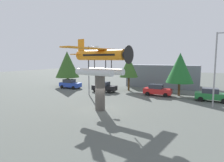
# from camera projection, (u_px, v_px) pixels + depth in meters

# --- Properties ---
(ground_plane) EXTENTS (140.00, 140.00, 0.00)m
(ground_plane) POSITION_uv_depth(u_px,v_px,m) (100.00, 110.00, 21.09)
(ground_plane) COLOR #515651
(display_pedestal) EXTENTS (1.10, 1.10, 3.92)m
(display_pedestal) POSITION_uv_depth(u_px,v_px,m) (100.00, 93.00, 20.87)
(display_pedestal) COLOR #4C4742
(display_pedestal) RESTS_ON ground
(floatplane_monument) EXTENTS (7.12, 10.43, 4.00)m
(floatplane_monument) POSITION_uv_depth(u_px,v_px,m) (101.00, 60.00, 20.37)
(floatplane_monument) COLOR silver
(floatplane_monument) RESTS_ON display_pedestal
(car_near_blue) EXTENTS (4.20, 2.02, 1.76)m
(car_near_blue) POSITION_uv_depth(u_px,v_px,m) (70.00, 84.00, 36.53)
(car_near_blue) COLOR #2847B7
(car_near_blue) RESTS_ON ground
(car_mid_black) EXTENTS (4.20, 2.02, 1.76)m
(car_mid_black) POSITION_uv_depth(u_px,v_px,m) (104.00, 87.00, 32.62)
(car_mid_black) COLOR black
(car_mid_black) RESTS_ON ground
(car_far_red) EXTENTS (4.20, 2.02, 1.76)m
(car_far_red) POSITION_uv_depth(u_px,v_px,m) (157.00, 90.00, 29.29)
(car_far_red) COLOR red
(car_far_red) RESTS_ON ground
(car_distant_green) EXTENTS (4.20, 2.02, 1.76)m
(car_distant_green) POSITION_uv_depth(u_px,v_px,m) (211.00, 95.00, 25.38)
(car_distant_green) COLOR #237A38
(car_distant_green) RESTS_ON ground
(streetlight_primary) EXTENTS (1.84, 0.28, 7.62)m
(streetlight_primary) POSITION_uv_depth(u_px,v_px,m) (90.00, 67.00, 29.28)
(streetlight_primary) COLOR gray
(streetlight_primary) RESTS_ON ground
(streetlight_secondary) EXTENTS (1.84, 0.28, 8.66)m
(streetlight_secondary) POSITION_uv_depth(u_px,v_px,m) (217.00, 65.00, 21.70)
(streetlight_secondary) COLOR gray
(streetlight_secondary) RESTS_ON ground
(storefront_building) EXTENTS (13.99, 6.48, 4.44)m
(storefront_building) POSITION_uv_depth(u_px,v_px,m) (163.00, 76.00, 39.33)
(storefront_building) COLOR slate
(storefront_building) RESTS_ON ground
(tree_west) EXTENTS (4.78, 4.78, 7.22)m
(tree_west) POSITION_uv_depth(u_px,v_px,m) (67.00, 64.00, 38.60)
(tree_west) COLOR brown
(tree_west) RESTS_ON ground
(tree_east) EXTENTS (3.35, 3.35, 6.15)m
(tree_east) POSITION_uv_depth(u_px,v_px,m) (129.00, 67.00, 33.75)
(tree_east) COLOR brown
(tree_east) RESTS_ON ground
(tree_center_back) EXTENTS (4.11, 4.11, 6.60)m
(tree_center_back) POSITION_uv_depth(u_px,v_px,m) (180.00, 68.00, 28.82)
(tree_center_back) COLOR brown
(tree_center_back) RESTS_ON ground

